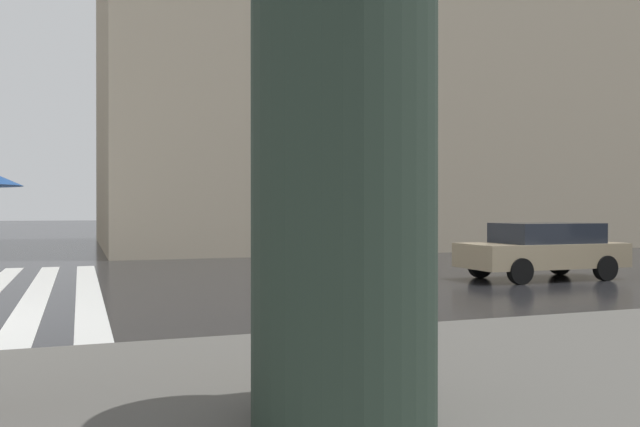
{
  "coord_description": "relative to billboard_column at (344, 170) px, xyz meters",
  "views": [
    {
      "loc": [
        -11.27,
        -2.82,
        1.73
      ],
      "look_at": [
        1.89,
        -7.59,
        1.66
      ],
      "focal_mm": 37.33,
      "sensor_mm": 36.0,
      "label": 1
    }
  ],
  "objects": [
    {
      "name": "haussmann_block_corner",
      "position": [
        28.06,
        -11.91,
        8.41
      ],
      "size": [
        17.79,
        25.68,
        21.32
      ],
      "color": "tan",
      "rests_on": "ground_plane"
    },
    {
      "name": "billboard_column",
      "position": [
        0.0,
        0.0,
        0.0
      ],
      "size": [
        1.46,
        1.46,
        3.67
      ],
      "color": "#28382D",
      "rests_on": "sidewalk_pavement"
    },
    {
      "name": "car_champagne",
      "position": [
        9.16,
        -9.09,
        -1.27
      ],
      "size": [
        1.85,
        4.1,
        1.41
      ],
      "color": "tan",
      "rests_on": "ground_plane"
    }
  ]
}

